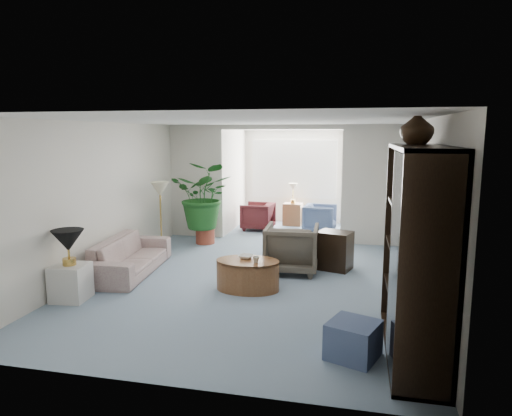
% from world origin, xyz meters
% --- Properties ---
extents(floor, '(6.00, 6.00, 0.00)m').
position_xyz_m(floor, '(0.00, 0.00, 0.00)').
color(floor, '#8195AA').
rests_on(floor, ground).
extents(sunroom_floor, '(2.60, 2.60, 0.00)m').
position_xyz_m(sunroom_floor, '(0.00, 4.10, 0.00)').
color(sunroom_floor, '#8195AA').
rests_on(sunroom_floor, ground).
extents(back_pier_left, '(1.20, 0.12, 2.50)m').
position_xyz_m(back_pier_left, '(-1.90, 3.00, 1.25)').
color(back_pier_left, silver).
rests_on(back_pier_left, ground).
extents(back_pier_right, '(1.20, 0.12, 2.50)m').
position_xyz_m(back_pier_right, '(1.90, 3.00, 1.25)').
color(back_pier_right, silver).
rests_on(back_pier_right, ground).
extents(back_header, '(2.60, 0.12, 0.10)m').
position_xyz_m(back_header, '(0.00, 3.00, 2.45)').
color(back_header, silver).
rests_on(back_header, back_pier_left).
extents(window_pane, '(2.20, 0.02, 1.50)m').
position_xyz_m(window_pane, '(0.00, 5.18, 1.40)').
color(window_pane, white).
extents(window_blinds, '(2.20, 0.02, 1.50)m').
position_xyz_m(window_blinds, '(0.00, 5.15, 1.40)').
color(window_blinds, white).
extents(framed_picture, '(0.04, 0.50, 0.40)m').
position_xyz_m(framed_picture, '(2.46, -0.10, 1.70)').
color(framed_picture, '#C4B39C').
extents(sofa, '(0.98, 2.07, 0.59)m').
position_xyz_m(sofa, '(-2.06, 0.14, 0.29)').
color(sofa, '#BFB1A2').
rests_on(sofa, ground).
extents(end_table, '(0.50, 0.50, 0.50)m').
position_xyz_m(end_table, '(-2.26, -1.21, 0.25)').
color(end_table, silver).
rests_on(end_table, ground).
extents(table_lamp, '(0.44, 0.44, 0.30)m').
position_xyz_m(table_lamp, '(-2.26, -1.21, 0.85)').
color(table_lamp, black).
rests_on(table_lamp, end_table).
extents(floor_lamp, '(0.36, 0.36, 0.28)m').
position_xyz_m(floor_lamp, '(-2.12, 1.53, 1.25)').
color(floor_lamp, beige).
rests_on(floor_lamp, ground).
extents(coffee_table, '(1.17, 1.17, 0.45)m').
position_xyz_m(coffee_table, '(0.06, -0.25, 0.23)').
color(coffee_table, brown).
rests_on(coffee_table, ground).
extents(coffee_bowl, '(0.27, 0.27, 0.05)m').
position_xyz_m(coffee_bowl, '(0.01, -0.15, 0.48)').
color(coffee_bowl, white).
rests_on(coffee_bowl, coffee_table).
extents(coffee_cup, '(0.12, 0.12, 0.09)m').
position_xyz_m(coffee_cup, '(0.21, -0.35, 0.50)').
color(coffee_cup, beige).
rests_on(coffee_cup, coffee_table).
extents(wingback_chair, '(0.91, 0.93, 0.81)m').
position_xyz_m(wingback_chair, '(0.58, 0.79, 0.40)').
color(wingback_chair, '#585245').
rests_on(wingback_chair, ground).
extents(side_table_dark, '(0.65, 0.58, 0.66)m').
position_xyz_m(side_table_dark, '(1.28, 1.09, 0.33)').
color(side_table_dark, black).
rests_on(side_table_dark, ground).
extents(entertainment_cabinet, '(0.53, 1.97, 2.19)m').
position_xyz_m(entertainment_cabinet, '(2.23, -1.79, 1.10)').
color(entertainment_cabinet, black).
rests_on(entertainment_cabinet, ground).
extents(cabinet_urn, '(0.36, 0.36, 0.38)m').
position_xyz_m(cabinet_urn, '(2.23, -1.29, 2.38)').
color(cabinet_urn, '#301E10').
rests_on(cabinet_urn, entertainment_cabinet).
extents(ottoman, '(0.62, 0.62, 0.38)m').
position_xyz_m(ottoman, '(1.63, -2.06, 0.19)').
color(ottoman, slate).
rests_on(ottoman, ground).
extents(plant_pot, '(0.40, 0.40, 0.32)m').
position_xyz_m(plant_pot, '(-1.51, 2.40, 0.16)').
color(plant_pot, brown).
rests_on(plant_pot, ground).
extents(house_plant, '(1.27, 1.10, 1.41)m').
position_xyz_m(house_plant, '(-1.51, 2.40, 1.03)').
color(house_plant, '#1D561E').
rests_on(house_plant, plant_pot).
extents(sunroom_chair_blue, '(0.78, 0.76, 0.67)m').
position_xyz_m(sunroom_chair_blue, '(0.79, 4.00, 0.33)').
color(sunroom_chair_blue, slate).
rests_on(sunroom_chair_blue, ground).
extents(sunroom_chair_maroon, '(0.78, 0.76, 0.66)m').
position_xyz_m(sunroom_chair_maroon, '(-0.71, 4.00, 0.33)').
color(sunroom_chair_maroon, '#561D20').
rests_on(sunroom_chair_maroon, ground).
extents(sunroom_table, '(0.49, 0.39, 0.56)m').
position_xyz_m(sunroom_table, '(0.04, 4.75, 0.28)').
color(sunroom_table, brown).
rests_on(sunroom_table, ground).
extents(shelf_clutter, '(0.30, 0.95, 0.61)m').
position_xyz_m(shelf_clutter, '(2.18, -1.89, 0.79)').
color(shelf_clutter, black).
rests_on(shelf_clutter, entertainment_cabinet).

